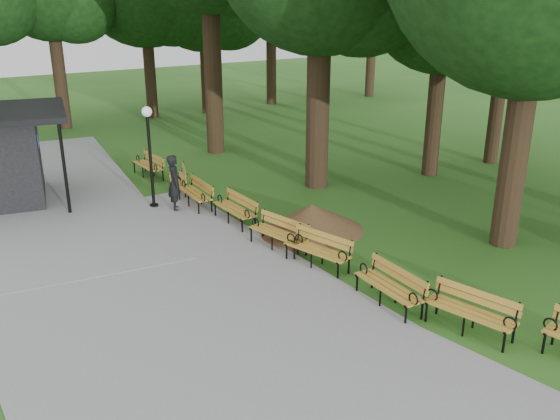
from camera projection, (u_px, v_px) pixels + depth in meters
ground at (417, 322)px, 12.00m from camera, size 100.00×100.00×0.00m
path at (177, 319)px, 12.05m from camera, size 12.00×38.00×0.06m
person at (175, 183)px, 18.18m from camera, size 0.64×0.77×1.80m
lamp_post at (149, 136)px, 17.95m from camera, size 0.32×0.32×3.26m
dirt_mound at (312, 218)px, 16.55m from camera, size 2.71×2.71×0.84m
bench_2 at (470, 312)px, 11.47m from camera, size 0.98×1.98×0.88m
bench_3 at (389, 287)px, 12.50m from camera, size 0.84×1.96×0.88m
bench_4 at (317, 250)px, 14.35m from camera, size 1.00×1.99×0.88m
bench_5 at (278, 234)px, 15.39m from camera, size 0.92×1.98×0.88m
bench_6 at (235, 209)px, 17.21m from camera, size 0.72×1.92×0.88m
bench_7 at (195, 194)px, 18.65m from camera, size 0.82×1.95×0.88m
bench_8 at (177, 180)px, 20.13m from camera, size 1.34×2.00×0.88m
bench_9 at (148, 166)px, 21.84m from camera, size 0.66×1.91×0.88m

